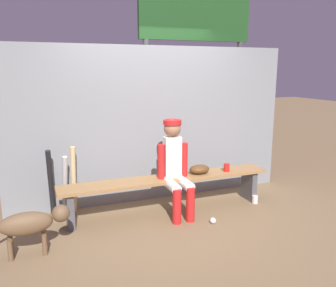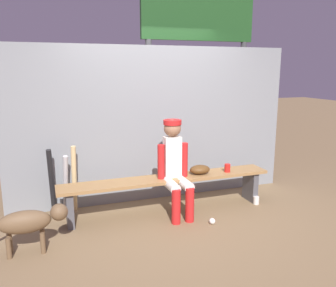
% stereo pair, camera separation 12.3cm
% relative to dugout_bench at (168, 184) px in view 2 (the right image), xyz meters
% --- Properties ---
extents(ground_plane, '(30.00, 30.00, 0.00)m').
position_rel_dugout_bench_xyz_m(ground_plane, '(0.00, 0.00, -0.38)').
color(ground_plane, brown).
extents(chainlink_fence, '(4.08, 0.03, 2.17)m').
position_rel_dugout_bench_xyz_m(chainlink_fence, '(0.00, 0.54, 0.71)').
color(chainlink_fence, gray).
rests_on(chainlink_fence, ground_plane).
extents(dugout_bench, '(2.81, 0.36, 0.47)m').
position_rel_dugout_bench_xyz_m(dugout_bench, '(0.00, 0.00, 0.00)').
color(dugout_bench, olive).
rests_on(dugout_bench, ground_plane).
extents(player_seated, '(0.41, 0.55, 1.23)m').
position_rel_dugout_bench_xyz_m(player_seated, '(0.06, -0.11, 0.29)').
color(player_seated, silver).
rests_on(player_seated, ground_plane).
extents(baseball_glove, '(0.28, 0.20, 0.12)m').
position_rel_dugout_bench_xyz_m(baseball_glove, '(0.45, 0.00, 0.16)').
color(baseball_glove, '#593819').
rests_on(baseball_glove, dugout_bench).
extents(bat_wood_natural, '(0.09, 0.15, 0.90)m').
position_rel_dugout_bench_xyz_m(bat_wood_natural, '(-1.15, 0.39, 0.08)').
color(bat_wood_natural, tan).
rests_on(bat_wood_natural, ground_plane).
extents(bat_aluminum_silver, '(0.10, 0.26, 0.80)m').
position_rel_dugout_bench_xyz_m(bat_aluminum_silver, '(-1.26, 0.41, 0.02)').
color(bat_aluminum_silver, '#B7B7BC').
rests_on(bat_aluminum_silver, ground_plane).
extents(bat_aluminum_black, '(0.09, 0.20, 0.88)m').
position_rel_dugout_bench_xyz_m(bat_aluminum_black, '(-1.43, 0.40, 0.07)').
color(bat_aluminum_black, black).
rests_on(bat_aluminum_black, ground_plane).
extents(baseball, '(0.07, 0.07, 0.07)m').
position_rel_dugout_bench_xyz_m(baseball, '(0.38, -0.55, -0.34)').
color(baseball, white).
rests_on(baseball, ground_plane).
extents(cup_on_ground, '(0.08, 0.08, 0.11)m').
position_rel_dugout_bench_xyz_m(cup_on_ground, '(1.25, -0.17, -0.32)').
color(cup_on_ground, silver).
rests_on(cup_on_ground, ground_plane).
extents(cup_on_bench, '(0.08, 0.08, 0.11)m').
position_rel_dugout_bench_xyz_m(cup_on_bench, '(0.85, -0.04, 0.15)').
color(cup_on_bench, red).
rests_on(cup_on_bench, dugout_bench).
extents(scoreboard, '(2.22, 0.27, 3.29)m').
position_rel_dugout_bench_xyz_m(scoreboard, '(1.07, 1.32, 1.92)').
color(scoreboard, '#3F3F42').
rests_on(scoreboard, ground_plane).
extents(dog, '(0.84, 0.20, 0.49)m').
position_rel_dugout_bench_xyz_m(dog, '(-1.67, -0.52, -0.04)').
color(dog, brown).
rests_on(dog, ground_plane).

